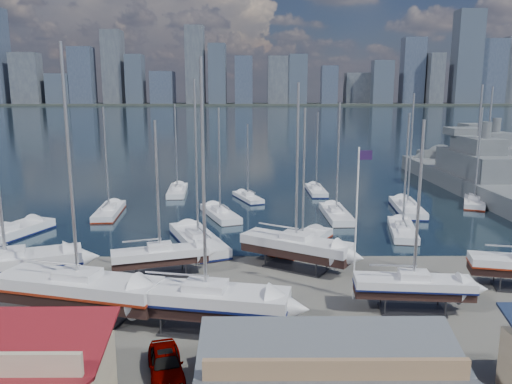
{
  "coord_description": "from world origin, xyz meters",
  "views": [
    {
      "loc": [
        -3.62,
        -45.95,
        15.57
      ],
      "look_at": [
        -3.36,
        8.0,
        4.74
      ],
      "focal_mm": 35.0,
      "sensor_mm": 36.0,
      "label": 1
    }
  ],
  "objects_px": {
    "car_a": "(166,363)",
    "flagpole": "(358,214)",
    "naval_ship_west": "(485,169)",
    "sailboat_cradle_0": "(7,265)",
    "naval_ship_east": "(474,181)"
  },
  "relations": [
    {
      "from": "sailboat_cradle_0",
      "to": "flagpole",
      "type": "distance_m",
      "value": 27.59
    },
    {
      "from": "naval_ship_west",
      "to": "flagpole",
      "type": "bearing_deg",
      "value": 143.49
    },
    {
      "from": "naval_ship_west",
      "to": "flagpole",
      "type": "distance_m",
      "value": 65.55
    },
    {
      "from": "naval_ship_east",
      "to": "car_a",
      "type": "distance_m",
      "value": 66.03
    },
    {
      "from": "car_a",
      "to": "naval_ship_east",
      "type": "bearing_deg",
      "value": 37.83
    },
    {
      "from": "car_a",
      "to": "flagpole",
      "type": "bearing_deg",
      "value": 25.0
    },
    {
      "from": "sailboat_cradle_0",
      "to": "naval_ship_east",
      "type": "xyz_separation_m",
      "value": [
        54.56,
        40.43,
        -0.52
      ]
    },
    {
      "from": "sailboat_cradle_0",
      "to": "naval_ship_east",
      "type": "distance_m",
      "value": 67.91
    },
    {
      "from": "flagpole",
      "to": "sailboat_cradle_0",
      "type": "bearing_deg",
      "value": 176.71
    },
    {
      "from": "sailboat_cradle_0",
      "to": "flagpole",
      "type": "height_order",
      "value": "sailboat_cradle_0"
    },
    {
      "from": "sailboat_cradle_0",
      "to": "naval_ship_west",
      "type": "relative_size",
      "value": 0.38
    },
    {
      "from": "naval_ship_east",
      "to": "flagpole",
      "type": "distance_m",
      "value": 50.38
    },
    {
      "from": "car_a",
      "to": "flagpole",
      "type": "height_order",
      "value": "flagpole"
    },
    {
      "from": "sailboat_cradle_0",
      "to": "naval_ship_east",
      "type": "height_order",
      "value": "sailboat_cradle_0"
    },
    {
      "from": "car_a",
      "to": "flagpole",
      "type": "xyz_separation_m",
      "value": [
        12.61,
        10.54,
        5.93
      ]
    }
  ]
}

